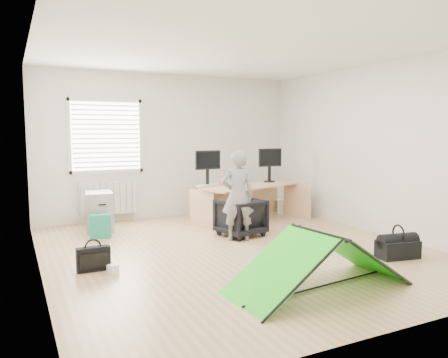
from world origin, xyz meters
name	(u,v)px	position (x,y,z in m)	size (l,w,h in m)	color
ground	(237,250)	(0.00, 0.00, 0.00)	(5.50, 5.50, 0.00)	tan
back_wall	(170,146)	(0.00, 2.75, 1.35)	(5.00, 0.02, 2.70)	silver
window	(106,136)	(-1.20, 2.71, 1.55)	(1.20, 0.06, 1.20)	silver
radiator	(108,198)	(-1.20, 2.67, 0.45)	(1.00, 0.12, 0.60)	silver
desk	(252,204)	(1.11, 1.52, 0.34)	(1.99, 0.63, 0.68)	tan
filing_cabinet	(99,211)	(-1.48, 2.06, 0.32)	(0.42, 0.55, 0.65)	#9B9EA0
monitor_left	(207,173)	(0.36, 1.78, 0.91)	(0.48, 0.10, 0.46)	black
monitor_right	(269,170)	(1.64, 1.78, 0.91)	(0.49, 0.11, 0.47)	black
keyboard	(208,185)	(0.36, 1.76, 0.69)	(0.48, 0.16, 0.02)	beige
thermos	(223,177)	(0.66, 1.80, 0.81)	(0.08, 0.08, 0.27)	#C36E6D
office_chair	(240,217)	(0.44, 0.72, 0.30)	(0.63, 0.65, 0.59)	black
person	(238,195)	(0.28, 0.50, 0.68)	(0.50, 0.33, 1.36)	slate
kite	(319,260)	(0.07, -1.69, 0.30)	(1.93, 0.85, 0.60)	#1ED914
storage_crate	(287,206)	(2.22, 2.02, 0.13)	(0.46, 0.33, 0.26)	white
tote_bag	(100,226)	(-1.56, 1.53, 0.18)	(0.31, 0.14, 0.37)	#1C8A69
laptop_bag	(93,259)	(-1.93, -0.05, 0.14)	(0.38, 0.11, 0.29)	black
white_box	(113,269)	(-1.75, -0.26, 0.05)	(0.10, 0.10, 0.10)	silver
duffel_bag	(398,249)	(1.69, -1.25, 0.11)	(0.53, 0.27, 0.23)	black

